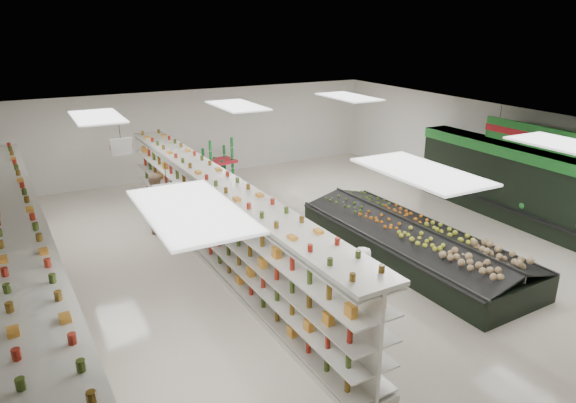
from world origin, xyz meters
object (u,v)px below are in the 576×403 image
produce_island (411,241)px  gondola_center (219,223)px  soda_endcap (218,163)px  shopper_background (158,202)px  gondola_left (25,271)px  shopper_main (359,289)px

produce_island → gondola_center: bearing=153.4°
produce_island → soda_endcap: (-2.01, 8.04, 0.31)m
gondola_center → shopper_background: size_ratio=7.22×
shopper_background → gondola_left: bearing=151.5°
produce_island → soda_endcap: soda_endcap is taller
gondola_center → soda_endcap: 6.33m
gondola_center → shopper_main: (1.21, -4.07, -0.11)m
shopper_main → gondola_center: bearing=-87.4°
soda_endcap → shopper_background: shopper_background is taller
shopper_background → shopper_main: bearing=-145.0°
gondola_left → soda_endcap: size_ratio=8.37×
gondola_center → shopper_main: size_ratio=7.09×
shopper_main → produce_island: bearing=-160.5°
gondola_left → shopper_background: 4.71m
shopper_background → soda_endcap: bearing=-23.9°
gondola_left → shopper_main: 6.40m
produce_island → shopper_background: shopper_background is taller
produce_island → shopper_background: size_ratio=3.84×
soda_endcap → produce_island: bearing=-75.9°
gondola_left → produce_island: gondola_left is taller
gondola_left → gondola_center: size_ratio=1.05×
shopper_main → shopper_background: (-2.06, 6.60, -0.02)m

